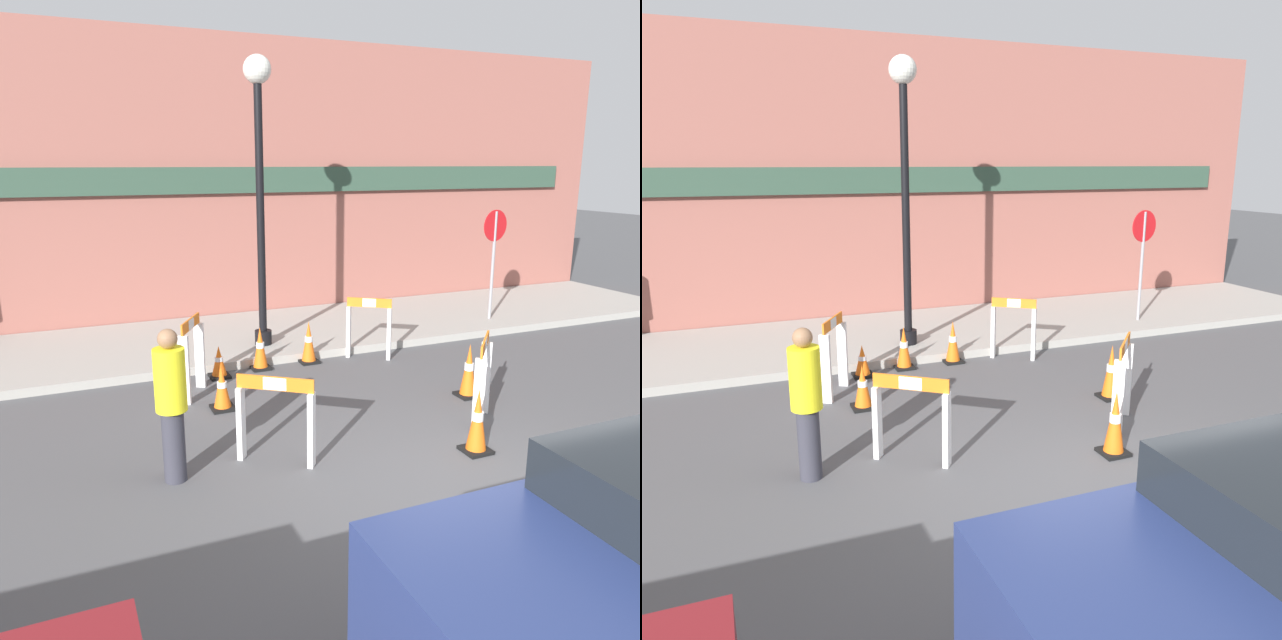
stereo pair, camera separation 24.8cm
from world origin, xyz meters
TOP-DOWN VIEW (x-y plane):
  - ground_plane at (0.00, 0.00)m, footprint 60.00×60.00m
  - sidewalk_slab at (0.00, 6.08)m, footprint 18.00×3.16m
  - storefront_facade at (0.00, 7.73)m, footprint 18.00×0.22m
  - streetlamp_post at (-0.21, 5.26)m, footprint 0.44×0.44m
  - stop_sign at (4.46, 5.19)m, footprint 0.60×0.11m
  - barricade_0 at (-1.75, 3.68)m, footprint 0.48×0.70m
  - barricade_1 at (-1.36, 1.34)m, footprint 0.75×0.61m
  - barricade_2 at (1.31, 1.33)m, footprint 0.63×0.66m
  - barricade_3 at (1.27, 4.24)m, footprint 0.67×0.53m
  - traffic_cone_0 at (0.77, 0.70)m, footprint 0.30×0.30m
  - traffic_cone_1 at (-0.54, 4.40)m, footprint 0.30×0.30m
  - traffic_cone_2 at (-1.23, 4.27)m, footprint 0.30×0.30m
  - traffic_cone_3 at (0.27, 4.40)m, footprint 0.30×0.30m
  - traffic_cone_4 at (-1.51, 3.02)m, footprint 0.30×0.30m
  - traffic_cone_5 at (1.72, 2.15)m, footprint 0.30×0.30m
  - person_worker at (-2.43, 1.38)m, footprint 0.43×0.43m

SIDE VIEW (x-z plane):
  - ground_plane at x=0.00m, z-range 0.00..0.00m
  - sidewalk_slab at x=0.00m, z-range 0.00..0.13m
  - traffic_cone_2 at x=-1.23m, z-range -0.01..0.48m
  - traffic_cone_4 at x=-1.51m, z-range -0.01..0.58m
  - traffic_cone_1 at x=-0.54m, z-range -0.01..0.66m
  - traffic_cone_3 at x=0.27m, z-range -0.01..0.67m
  - traffic_cone_0 at x=0.77m, z-range -0.01..0.73m
  - traffic_cone_5 at x=1.72m, z-range -0.01..0.74m
  - barricade_1 at x=-1.36m, z-range 0.04..1.01m
  - barricade_3 at x=1.27m, z-range 0.03..1.04m
  - barricade_0 at x=-1.75m, z-range 0.03..1.13m
  - barricade_2 at x=1.31m, z-range 0.03..1.13m
  - person_worker at x=-2.43m, z-range 0.06..1.65m
  - stop_sign at x=4.46m, z-range 0.50..2.63m
  - storefront_facade at x=0.00m, z-range 0.00..5.50m
  - streetlamp_post at x=-0.21m, z-range 0.82..5.42m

